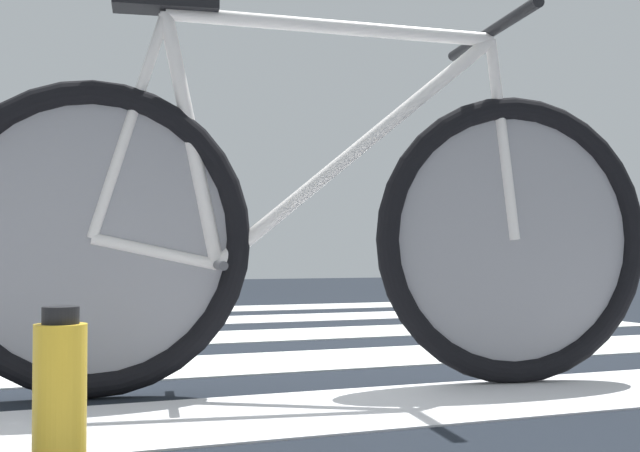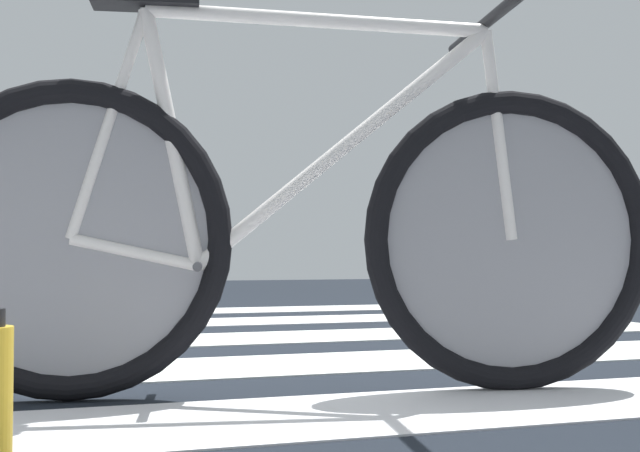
{
  "view_description": "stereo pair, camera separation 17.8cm",
  "coord_description": "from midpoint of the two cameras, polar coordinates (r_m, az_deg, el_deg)",
  "views": [
    {
      "loc": [
        -0.16,
        -2.71,
        0.35
      ],
      "look_at": [
        0.75,
        -0.41,
        0.43
      ],
      "focal_mm": 46.57,
      "sensor_mm": 36.0,
      "label": 1
    },
    {
      "loc": [
        0.02,
        -2.71,
        0.35
      ],
      "look_at": [
        0.75,
        -0.41,
        0.43
      ],
      "focal_mm": 46.57,
      "sensor_mm": 36.0,
      "label": 2
    }
  ],
  "objects": [
    {
      "name": "crosswalk_markings",
      "position": [
        2.74,
        -15.15,
        -8.61
      ],
      "size": [
        5.4,
        4.26,
        0.0
      ],
      "color": "silver",
      "rests_on": "ground"
    },
    {
      "name": "bicycle_1_of_2",
      "position": [
        1.93,
        0.96,
        -0.12
      ],
      "size": [
        1.72,
        0.54,
        0.93
      ],
      "rotation": [
        0.0,
        0.0,
        -0.17
      ],
      "color": "black",
      "rests_on": "ground"
    },
    {
      "name": "ground",
      "position": [
        2.73,
        -16.28,
        -8.87
      ],
      "size": [
        18.0,
        14.0,
        0.02
      ],
      "color": "black"
    }
  ]
}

